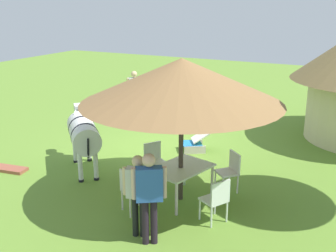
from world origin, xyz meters
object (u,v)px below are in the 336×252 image
zebra_nearest_camera (83,133)px  zebra_by_umbrella (188,95)px  striped_lounge_chair (195,142)px  shade_umbrella (182,81)px  patio_chair_near_lawn (230,169)px  patio_chair_west_end (130,189)px  patio_chair_east_end (217,198)px  patio_chair_near_hut (154,159)px  guest_beside_umbrella (138,189)px  patio_dining_table (181,171)px  standing_watcher (134,89)px  guest_behind_table (149,191)px

zebra_nearest_camera → zebra_by_umbrella: (-5.11, 0.51, -0.03)m
striped_lounge_chair → zebra_nearest_camera: bearing=110.0°
shade_umbrella → zebra_by_umbrella: bearing=-156.9°
patio_chair_near_lawn → shade_umbrella: bearing=90.0°
shade_umbrella → patio_chair_west_end: shade_umbrella is taller
patio_chair_east_end → patio_chair_near_hut: bearing=88.3°
shade_umbrella → patio_chair_near_lawn: size_ratio=4.56×
zebra_nearest_camera → patio_chair_near_lawn: bearing=-36.5°
patio_chair_west_end → zebra_nearest_camera: 2.62m
guest_beside_umbrella → zebra_nearest_camera: size_ratio=0.85×
patio_chair_near_lawn → patio_chair_east_end: bearing=141.5°
patio_chair_east_end → zebra_by_umbrella: bearing=58.7°
patio_dining_table → patio_chair_near_lawn: (-0.87, 0.81, -0.13)m
patio_chair_west_end → zebra_nearest_camera: zebra_nearest_camera is taller
striped_lounge_chair → patio_chair_west_end: bearing=151.0°
patio_chair_near_lawn → zebra_nearest_camera: 3.70m
patio_dining_table → guest_beside_umbrella: size_ratio=0.96×
patio_chair_west_end → patio_chair_east_end: bearing=46.5°
patio_chair_west_end → striped_lounge_chair: size_ratio=0.93×
patio_chair_near_hut → zebra_nearest_camera: 1.92m
standing_watcher → striped_lounge_chair: standing_watcher is taller
guest_beside_umbrella → striped_lounge_chair: (-4.56, -0.87, -0.69)m
patio_chair_near_hut → shade_umbrella: bearing=90.0°
patio_dining_table → striped_lounge_chair: size_ratio=1.55×
standing_watcher → guest_beside_umbrella: bearing=71.7°
guest_behind_table → standing_watcher: 8.58m
guest_behind_table → striped_lounge_chair: bearing=-109.2°
patio_chair_near_lawn → guest_behind_table: (2.65, -0.56, 0.49)m
patio_chair_near_hut → patio_chair_west_end: bearing=45.2°
shade_umbrella → zebra_nearest_camera: (-0.35, -2.83, -1.60)m
guest_behind_table → guest_beside_umbrella: bearing=-55.8°
patio_chair_east_end → zebra_by_umbrella: 6.93m
shade_umbrella → zebra_nearest_camera: size_ratio=2.22×
patio_chair_east_end → zebra_nearest_camera: size_ratio=0.49×
guest_behind_table → zebra_by_umbrella: bearing=-103.5°
shade_umbrella → patio_chair_near_hut: size_ratio=4.56×
guest_behind_table → striped_lounge_chair: size_ratio=1.75×
patio_chair_west_end → guest_beside_umbrella: 0.98m
zebra_by_umbrella → patio_chair_near_hut: bearing=49.4°
patio_dining_table → standing_watcher: 7.01m
striped_lounge_chair → patio_dining_table: bearing=164.5°
guest_behind_table → shade_umbrella: bearing=-115.2°
shade_umbrella → guest_behind_table: 2.38m
standing_watcher → guest_behind_table: bearing=72.9°
patio_chair_west_end → guest_behind_table: guest_behind_table is taller
patio_chair_west_end → standing_watcher: 7.47m
patio_dining_table → striped_lounge_chair: patio_dining_table is taller
shade_umbrella → patio_chair_east_end: 2.38m
patio_chair_near_lawn → standing_watcher: (-4.53, -5.26, 0.47)m
patio_chair_east_end → guest_beside_umbrella: 1.57m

